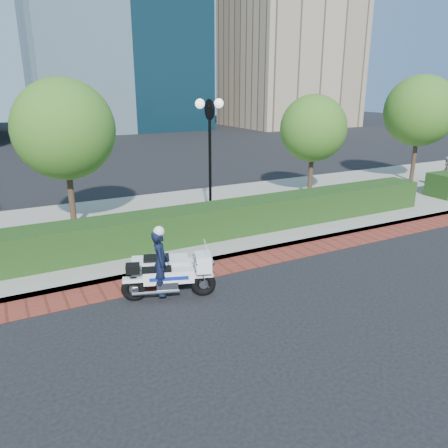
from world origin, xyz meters
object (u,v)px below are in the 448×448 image
tree_b (64,130)px  pedestrian (446,173)px  lamppost (210,141)px  police_motorcycle (164,269)px  tree_c (313,128)px  tree_d (420,111)px

tree_b → pedestrian: tree_b is taller
lamppost → police_motorcycle: size_ratio=1.97×
tree_c → police_motorcycle: bearing=-147.3°
tree_c → tree_d: (6.50, 0.00, 0.56)m
tree_d → police_motorcycle: size_ratio=2.41×
lamppost → tree_b: bearing=163.9°
pedestrian → tree_b: bearing=-38.8°
lamppost → police_motorcycle: lamppost is taller
tree_c → pedestrian: bearing=-19.4°
tree_b → lamppost: bearing=-16.1°
pedestrian → tree_d: bearing=-131.6°
tree_b → tree_d: bearing=0.0°
police_motorcycle → pedestrian: 15.42m
lamppost → police_motorcycle: bearing=-127.6°
lamppost → tree_d: size_ratio=0.82×
tree_d → tree_b: bearing=180.0°
lamppost → pedestrian: 11.81m
police_motorcycle → pedestrian: size_ratio=1.35×
pedestrian → police_motorcycle: bearing=-17.9°
tree_c → police_motorcycle: tree_c is taller
tree_b → police_motorcycle: 6.46m
lamppost → pedestrian: bearing=-4.2°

